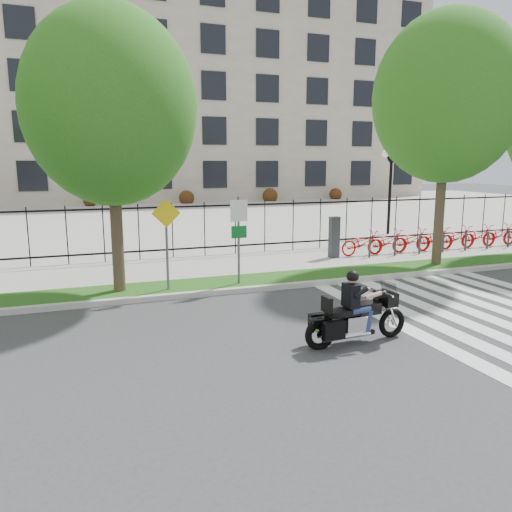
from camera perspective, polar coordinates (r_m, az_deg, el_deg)
name	(u,v)px	position (r m, az deg, el deg)	size (l,w,h in m)	color
ground	(316,340)	(10.46, 6.84, -9.51)	(120.00, 120.00, 0.00)	#353537
curb	(250,289)	(14.04, -0.70, -3.83)	(60.00, 0.20, 0.15)	#ADACA3
grass_verge	(240,283)	(14.83, -1.79, -3.05)	(60.00, 1.50, 0.15)	#184912
sidewalk	(218,266)	(17.16, -4.40, -1.18)	(60.00, 3.50, 0.15)	#9A9790
plaza	(147,216)	(34.22, -12.37, 4.50)	(80.00, 34.00, 0.10)	#9A9790
crosswalk_stripes	(498,315)	(13.26, 25.92, -6.13)	(5.70, 8.00, 0.01)	silver
iron_fence	(205,229)	(18.65, -5.90, 3.10)	(30.00, 0.06, 2.00)	black
office_building	(115,97)	(54.21, -15.80, 17.06)	(60.00, 21.90, 20.15)	gray
lamp_post_right	(391,170)	(25.29, 15.17, 9.45)	(1.06, 0.70, 4.25)	black
street_tree_1	(110,107)	(13.79, -16.31, 16.04)	(4.41, 4.41, 7.38)	#3B2D20
street_tree_2	(447,98)	(18.04, 21.01, 16.51)	(4.78, 4.78, 8.25)	#3B2D20
bike_share_station	(444,238)	(21.29, 20.72, 1.95)	(9.95, 0.85, 1.50)	#2D2D33
sign_pole_regulatory	(239,229)	(14.12, -1.98, 3.13)	(0.50, 0.09, 2.50)	#59595B
sign_pole_warning	(167,232)	(13.64, -10.19, 2.71)	(0.78, 0.09, 2.49)	#59595B
motorcycle_rider	(357,314)	(10.24, 11.44, -6.52)	(2.36, 0.71, 1.82)	black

